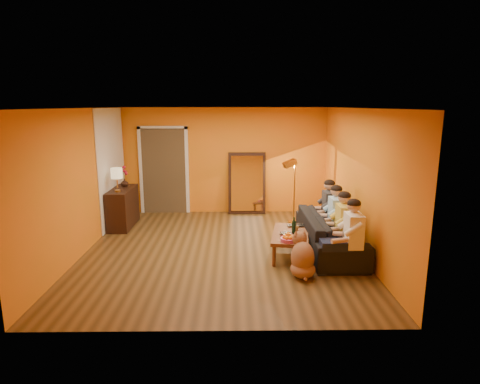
{
  "coord_description": "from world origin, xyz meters",
  "views": [
    {
      "loc": [
        0.25,
        -7.1,
        2.66
      ],
      "look_at": [
        0.35,
        0.5,
        1.0
      ],
      "focal_mm": 30.0,
      "sensor_mm": 36.0,
      "label": 1
    }
  ],
  "objects_px": {
    "dog": "(303,254)",
    "person_mid_left": "(344,226)",
    "coffee_table": "(290,244)",
    "laptop": "(298,226)",
    "person_far_right": "(329,210)",
    "sofa": "(330,233)",
    "table_lamp": "(117,180)",
    "wine_bottle": "(294,225)",
    "person_far_left": "(353,236)",
    "tumbler": "(296,229)",
    "sideboard": "(123,208)",
    "vase": "(124,183)",
    "person_mid_right": "(336,217)",
    "mirror_frame": "(247,183)",
    "floor_lamp": "(294,192)"
  },
  "relations": [
    {
      "from": "sofa",
      "to": "coffee_table",
      "type": "distance_m",
      "value": 0.8
    },
    {
      "from": "sofa",
      "to": "laptop",
      "type": "distance_m",
      "value": 0.6
    },
    {
      "from": "person_far_right",
      "to": "person_mid_right",
      "type": "bearing_deg",
      "value": -90.0
    },
    {
      "from": "person_mid_right",
      "to": "person_mid_left",
      "type": "bearing_deg",
      "value": -90.0
    },
    {
      "from": "person_far_left",
      "to": "vase",
      "type": "distance_m",
      "value": 5.23
    },
    {
      "from": "coffee_table",
      "to": "person_mid_left",
      "type": "relative_size",
      "value": 1.0
    },
    {
      "from": "person_far_right",
      "to": "wine_bottle",
      "type": "relative_size",
      "value": 3.94
    },
    {
      "from": "person_far_right",
      "to": "laptop",
      "type": "relative_size",
      "value": 3.34
    },
    {
      "from": "person_mid_left",
      "to": "person_far_right",
      "type": "distance_m",
      "value": 1.1
    },
    {
      "from": "coffee_table",
      "to": "floor_lamp",
      "type": "height_order",
      "value": "floor_lamp"
    },
    {
      "from": "coffee_table",
      "to": "laptop",
      "type": "xyz_separation_m",
      "value": [
        0.18,
        0.35,
        0.22
      ]
    },
    {
      "from": "sofa",
      "to": "tumbler",
      "type": "bearing_deg",
      "value": 100.0
    },
    {
      "from": "mirror_frame",
      "to": "wine_bottle",
      "type": "xyz_separation_m",
      "value": [
        0.74,
        -2.97,
        -0.18
      ]
    },
    {
      "from": "table_lamp",
      "to": "sofa",
      "type": "relative_size",
      "value": 0.22
    },
    {
      "from": "table_lamp",
      "to": "person_mid_left",
      "type": "distance_m",
      "value": 4.74
    },
    {
      "from": "table_lamp",
      "to": "floor_lamp",
      "type": "height_order",
      "value": "floor_lamp"
    },
    {
      "from": "floor_lamp",
      "to": "person_far_right",
      "type": "xyz_separation_m",
      "value": [
        0.53,
        -1.14,
        -0.11
      ]
    },
    {
      "from": "person_mid_right",
      "to": "wine_bottle",
      "type": "relative_size",
      "value": 3.94
    },
    {
      "from": "mirror_frame",
      "to": "table_lamp",
      "type": "distance_m",
      "value": 3.13
    },
    {
      "from": "sideboard",
      "to": "coffee_table",
      "type": "height_order",
      "value": "sideboard"
    },
    {
      "from": "sofa",
      "to": "person_far_right",
      "type": "height_order",
      "value": "person_far_right"
    },
    {
      "from": "table_lamp",
      "to": "tumbler",
      "type": "distance_m",
      "value": 3.92
    },
    {
      "from": "tumbler",
      "to": "vase",
      "type": "distance_m",
      "value": 4.13
    },
    {
      "from": "floor_lamp",
      "to": "laptop",
      "type": "relative_size",
      "value": 3.94
    },
    {
      "from": "floor_lamp",
      "to": "dog",
      "type": "relative_size",
      "value": 2.01
    },
    {
      "from": "wine_bottle",
      "to": "sofa",
      "type": "bearing_deg",
      "value": 21.73
    },
    {
      "from": "laptop",
      "to": "mirror_frame",
      "type": "bearing_deg",
      "value": 104.76
    },
    {
      "from": "person_far_left",
      "to": "person_mid_left",
      "type": "xyz_separation_m",
      "value": [
        0.0,
        0.55,
        0.0
      ]
    },
    {
      "from": "coffee_table",
      "to": "dog",
      "type": "xyz_separation_m",
      "value": [
        0.07,
        -0.88,
        0.15
      ]
    },
    {
      "from": "person_mid_right",
      "to": "sofa",
      "type": "bearing_deg",
      "value": -142.43
    },
    {
      "from": "sofa",
      "to": "dog",
      "type": "bearing_deg",
      "value": 148.41
    },
    {
      "from": "wine_bottle",
      "to": "person_far_left",
      "type": "bearing_deg",
      "value": -40.51
    },
    {
      "from": "coffee_table",
      "to": "laptop",
      "type": "relative_size",
      "value": 3.34
    },
    {
      "from": "floor_lamp",
      "to": "wine_bottle",
      "type": "relative_size",
      "value": 4.65
    },
    {
      "from": "table_lamp",
      "to": "wine_bottle",
      "type": "height_order",
      "value": "table_lamp"
    },
    {
      "from": "sideboard",
      "to": "vase",
      "type": "bearing_deg",
      "value": 90.0
    },
    {
      "from": "dog",
      "to": "person_mid_left",
      "type": "relative_size",
      "value": 0.59
    },
    {
      "from": "mirror_frame",
      "to": "vase",
      "type": "distance_m",
      "value": 2.92
    },
    {
      "from": "person_far_left",
      "to": "tumbler",
      "type": "xyz_separation_m",
      "value": [
        -0.77,
        0.89,
        -0.15
      ]
    },
    {
      "from": "coffee_table",
      "to": "person_far_left",
      "type": "distance_m",
      "value": 1.24
    },
    {
      "from": "sideboard",
      "to": "person_far_left",
      "type": "bearing_deg",
      "value": -30.81
    },
    {
      "from": "table_lamp",
      "to": "tumbler",
      "type": "height_order",
      "value": "table_lamp"
    },
    {
      "from": "vase",
      "to": "person_mid_left",
      "type": "bearing_deg",
      "value": -27.82
    },
    {
      "from": "wine_bottle",
      "to": "mirror_frame",
      "type": "bearing_deg",
      "value": 104.01
    },
    {
      "from": "sofa",
      "to": "person_mid_left",
      "type": "height_order",
      "value": "person_mid_left"
    },
    {
      "from": "person_mid_left",
      "to": "vase",
      "type": "bearing_deg",
      "value": 152.18
    },
    {
      "from": "coffee_table",
      "to": "dog",
      "type": "relative_size",
      "value": 1.7
    },
    {
      "from": "sofa",
      "to": "dog",
      "type": "xyz_separation_m",
      "value": [
        -0.69,
        -1.11,
        0.02
      ]
    },
    {
      "from": "person_far_right",
      "to": "tumbler",
      "type": "xyz_separation_m",
      "value": [
        -0.77,
        -0.76,
        -0.15
      ]
    },
    {
      "from": "dog",
      "to": "tumbler",
      "type": "height_order",
      "value": "dog"
    }
  ]
}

